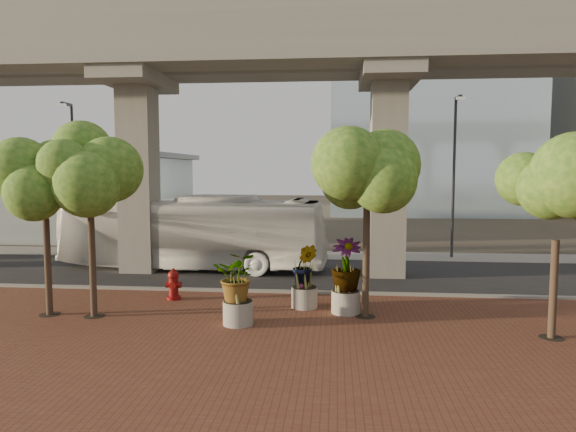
{
  "coord_description": "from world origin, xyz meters",
  "views": [
    {
      "loc": [
        3.61,
        -22.31,
        5.01
      ],
      "look_at": [
        1.46,
        0.5,
        2.96
      ],
      "focal_mm": 32.0,
      "sensor_mm": 36.0,
      "label": 1
    }
  ],
  "objects": [
    {
      "name": "transit_bus",
      "position": [
        -3.51,
        2.77,
        1.85
      ],
      "size": [
        13.47,
        3.93,
        3.71
      ],
      "primitive_type": "imported",
      "rotation": [
        0.0,
        0.0,
        1.51
      ],
      "color": "silver",
      "rests_on": "ground"
    },
    {
      "name": "fire_hydrant",
      "position": [
        -2.58,
        -3.44,
        0.63
      ],
      "size": [
        0.6,
        0.54,
        1.2
      ],
      "color": "maroon",
      "rests_on": "ground"
    },
    {
      "name": "planter_front",
      "position": [
        0.5,
        -6.39,
        1.51
      ],
      "size": [
        2.17,
        2.17,
        2.38
      ],
      "color": "#ACA69B",
      "rests_on": "ground"
    },
    {
      "name": "street_tree_near_east",
      "position": [
        4.63,
        -5.12,
        4.98
      ],
      "size": [
        3.57,
        3.57,
        6.57
      ],
      "color": "#443226",
      "rests_on": "ground"
    },
    {
      "name": "streetlamp_east",
      "position": [
        10.22,
        7.35,
        5.26
      ],
      "size": [
        0.45,
        1.31,
        9.01
      ],
      "color": "#303136",
      "rests_on": "ground"
    },
    {
      "name": "streetlamp_west",
      "position": [
        -12.23,
        7.38,
        5.21
      ],
      "size": [
        0.44,
        1.29,
        8.93
      ],
      "color": "#2F2F34",
      "rests_on": "ground"
    },
    {
      "name": "planter_right",
      "position": [
        3.97,
        -4.71,
        1.63
      ],
      "size": [
        2.43,
        2.43,
        2.6
      ],
      "color": "gray",
      "rests_on": "ground"
    },
    {
      "name": "station_pavilion",
      "position": [
        -20.0,
        16.0,
        3.22
      ],
      "size": [
        23.0,
        13.0,
        6.3
      ],
      "color": "#B0C5C9",
      "rests_on": "ground"
    },
    {
      "name": "asphalt_road",
      "position": [
        0.0,
        2.0,
        0.02
      ],
      "size": [
        90.0,
        8.0,
        0.04
      ],
      "primitive_type": "cube",
      "color": "black",
      "rests_on": "ground"
    },
    {
      "name": "street_tree_near_west",
      "position": [
        -4.55,
        -5.95,
        4.84
      ],
      "size": [
        3.51,
        3.51,
        6.41
      ],
      "color": "#443226",
      "rests_on": "ground"
    },
    {
      "name": "planter_left",
      "position": [
        2.5,
        -4.14,
        1.47
      ],
      "size": [
        2.11,
        2.11,
        2.32
      ],
      "color": "#A9A498",
      "rests_on": "ground"
    },
    {
      "name": "curb_strip",
      "position": [
        0.0,
        -2.0,
        0.08
      ],
      "size": [
        70.0,
        0.25,
        0.16
      ],
      "primitive_type": "cube",
      "color": "gray",
      "rests_on": "ground"
    },
    {
      "name": "transit_viaduct",
      "position": [
        0.0,
        2.0,
        7.29
      ],
      "size": [
        72.0,
        5.6,
        12.4
      ],
      "color": "gray",
      "rests_on": "ground"
    },
    {
      "name": "far_sidewalk",
      "position": [
        0.0,
        7.5,
        0.03
      ],
      "size": [
        90.0,
        3.0,
        0.06
      ],
      "primitive_type": "cube",
      "color": "gray",
      "rests_on": "ground"
    },
    {
      "name": "street_tree_far_east",
      "position": [
        10.0,
        -6.84,
        4.09
      ],
      "size": [
        3.8,
        3.8,
        5.77
      ],
      "color": "#443226",
      "rests_on": "ground"
    },
    {
      "name": "brick_plaza",
      "position": [
        0.0,
        -8.0,
        0.03
      ],
      "size": [
        70.0,
        13.0,
        0.06
      ],
      "primitive_type": "cube",
      "color": "brown",
      "rests_on": "ground"
    },
    {
      "name": "street_tree_far_west",
      "position": [
        -6.17,
        -5.89,
        4.4
      ],
      "size": [
        3.52,
        3.52,
        5.97
      ],
      "color": "#443226",
      "rests_on": "ground"
    },
    {
      "name": "ground",
      "position": [
        0.0,
        0.0,
        0.0
      ],
      "size": [
        160.0,
        160.0,
        0.0
      ],
      "primitive_type": "plane",
      "color": "#312D24",
      "rests_on": "ground"
    }
  ]
}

